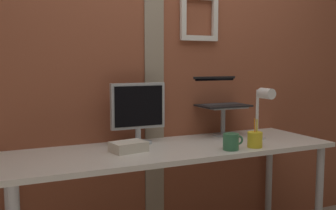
% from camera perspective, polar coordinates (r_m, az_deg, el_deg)
% --- Properties ---
extents(brick_wall_back, '(3.51, 0.16, 2.41)m').
position_cam_1_polar(brick_wall_back, '(2.78, -0.57, 4.76)').
color(brick_wall_back, brown).
rests_on(brick_wall_back, ground_plane).
extents(desk, '(2.02, 0.64, 0.75)m').
position_cam_1_polar(desk, '(2.47, 0.99, -7.73)').
color(desk, silver).
rests_on(desk, ground_plane).
extents(monitor, '(0.36, 0.18, 0.39)m').
position_cam_1_polar(monitor, '(2.53, -4.34, -0.68)').
color(monitor, '#ADB2B7').
rests_on(monitor, desk).
extents(laptop_stand, '(0.28, 0.22, 0.21)m').
position_cam_1_polar(laptop_stand, '(2.83, 7.93, -1.56)').
color(laptop_stand, gray).
rests_on(laptop_stand, desk).
extents(laptop, '(0.35, 0.31, 0.21)m').
position_cam_1_polar(laptop, '(2.88, 7.19, 1.04)').
color(laptop, black).
rests_on(laptop, laptop_stand).
extents(desk_lamp, '(0.12, 0.20, 0.35)m').
position_cam_1_polar(desk_lamp, '(2.70, 13.44, -0.42)').
color(desk_lamp, white).
rests_on(desk_lamp, desk).
extents(pen_cup, '(0.09, 0.09, 0.18)m').
position_cam_1_polar(pen_cup, '(2.49, 12.40, -4.87)').
color(pen_cup, yellow).
rests_on(pen_cup, desk).
extents(coffee_mug, '(0.13, 0.09, 0.10)m').
position_cam_1_polar(coffee_mug, '(2.39, 9.08, -5.24)').
color(coffee_mug, '#33724C').
rests_on(coffee_mug, desk).
extents(paper_clutter_stack, '(0.22, 0.17, 0.06)m').
position_cam_1_polar(paper_clutter_stack, '(2.33, -5.72, -5.97)').
color(paper_clutter_stack, silver).
rests_on(paper_clutter_stack, desk).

